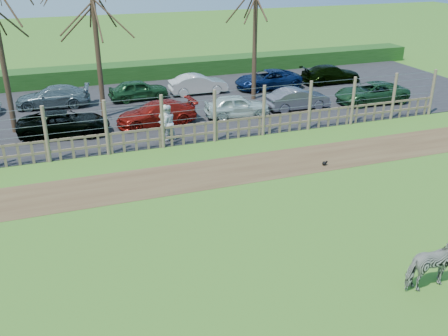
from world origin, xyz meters
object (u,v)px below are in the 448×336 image
object	(u,v)px
visitor_a	(166,122)
car_5	(298,99)
tree_mid	(95,25)
car_4	(237,106)
car_13	(331,74)
car_6	(371,93)
tree_right	(256,10)
car_11	(198,84)
car_12	(268,79)
crow	(325,163)
car_9	(53,97)
car_10	(139,90)
car_3	(157,113)
visitor_b	(167,123)
zebra	(435,266)
car_2	(64,124)

from	to	relation	value
visitor_a	car_5	xyz separation A→B (m)	(8.17, 2.31, -0.26)
tree_mid	car_4	world-z (taller)	tree_mid
visitor_a	car_13	xyz separation A→B (m)	(13.11, 7.00, -0.26)
car_6	visitor_a	bearing A→B (deg)	-77.96
tree_right	car_11	distance (m)	5.86
car_12	car_13	distance (m)	4.64
crow	car_6	size ratio (longest dim) A/B	0.06
car_6	car_12	xyz separation A→B (m)	(-4.39, 5.03, 0.00)
car_9	car_10	distance (m)	4.91
visitor_a	tree_mid	bearing A→B (deg)	-43.39
car_4	car_6	bearing A→B (deg)	-85.61
crow	car_9	distance (m)	16.40
car_10	car_3	bearing A→B (deg)	174.38
tree_right	car_10	bearing A→B (deg)	161.56
car_12	car_10	bearing A→B (deg)	-90.96
visitor_b	visitor_a	bearing A→B (deg)	-63.10
visitor_b	crow	distance (m)	7.59
car_6	car_13	world-z (taller)	same
zebra	crow	size ratio (longest dim) A/B	6.80
crow	car_2	world-z (taller)	car_2
car_4	tree_mid	bearing A→B (deg)	76.30
zebra	car_12	bearing A→B (deg)	-17.65
crow	car_4	bearing A→B (deg)	98.62
tree_mid	car_11	world-z (taller)	tree_mid
visitor_a	car_4	distance (m)	4.99
visitor_b	tree_right	bearing A→B (deg)	-148.92
tree_mid	car_4	bearing A→B (deg)	-19.41
car_9	car_13	distance (m)	17.95
zebra	tree_right	bearing A→B (deg)	-13.46
car_6	car_12	bearing A→B (deg)	-135.73
car_2	car_13	size ratio (longest dim) A/B	1.04
visitor_b	car_9	bearing A→B (deg)	-64.09
visitor_a	car_5	bearing A→B (deg)	-144.56
visitor_b	car_6	distance (m)	12.98
car_11	tree_right	bearing A→B (deg)	-127.87
tree_mid	car_11	distance (m)	8.00
tree_mid	car_11	xyz separation A→B (m)	(6.19, 2.80, -4.23)
car_9	car_13	size ratio (longest dim) A/B	1.00
crow	car_3	xyz separation A→B (m)	(-5.53, 7.54, 0.54)
zebra	visitor_b	distance (m)	14.01
tree_right	car_3	xyz separation A→B (m)	(-6.59, -2.79, -4.60)
zebra	car_5	xyz separation A→B (m)	(4.10, 15.82, -0.06)
zebra	car_10	size ratio (longest dim) A/B	0.47
car_5	car_6	world-z (taller)	same
car_2	car_9	world-z (taller)	same
car_12	tree_right	bearing A→B (deg)	-42.39
tree_mid	car_6	bearing A→B (deg)	-9.67
car_11	tree_mid	bearing A→B (deg)	115.69
car_12	zebra	bearing A→B (deg)	-11.26
car_5	car_12	world-z (taller)	same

